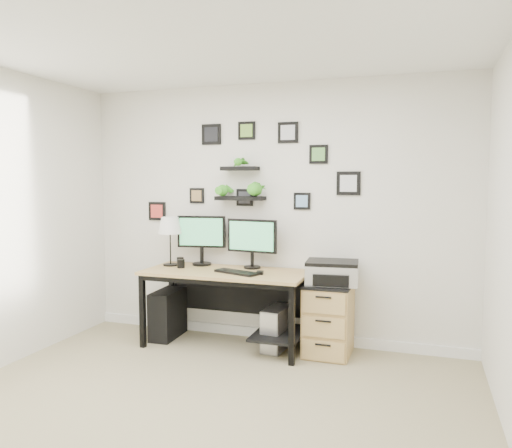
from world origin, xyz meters
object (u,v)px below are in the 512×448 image
at_px(desk, 230,283).
at_px(file_cabinet, 328,319).
at_px(printer, 332,272).
at_px(mug, 181,264).
at_px(monitor_right, 252,239).
at_px(monitor_left, 201,236).
at_px(pc_tower_grey, 276,328).
at_px(table_lamp, 170,227).
at_px(pc_tower_black, 168,314).

relative_size(desk, file_cabinet, 2.39).
xyz_separation_m(file_cabinet, printer, (0.03, 0.00, 0.44)).
distance_m(desk, mug, 0.55).
distance_m(desk, monitor_right, 0.48).
bearing_deg(monitor_right, monitor_left, 178.64).
distance_m(pc_tower_grey, printer, 0.78).
bearing_deg(pc_tower_grey, monitor_right, 153.58).
bearing_deg(table_lamp, monitor_right, 6.82).
height_order(monitor_right, pc_tower_black, monitor_right).
bearing_deg(pc_tower_grey, mug, -176.99).
bearing_deg(table_lamp, mug, -30.14).
bearing_deg(file_cabinet, desk, -176.56).
bearing_deg(file_cabinet, mug, -176.75).
bearing_deg(monitor_left, pc_tower_black, -153.82).
xyz_separation_m(table_lamp, file_cabinet, (1.66, -0.01, -0.82)).
bearing_deg(monitor_left, mug, -121.20).
bearing_deg(table_lamp, pc_tower_black, -114.80).
bearing_deg(mug, file_cabinet, 3.25).
distance_m(desk, file_cabinet, 1.01).
xyz_separation_m(monitor_right, pc_tower_grey, (0.30, -0.15, -0.84)).
bearing_deg(monitor_right, mug, -163.67).
bearing_deg(file_cabinet, pc_tower_black, -179.09).
bearing_deg(monitor_left, printer, -5.22).
relative_size(pc_tower_black, file_cabinet, 0.73).
xyz_separation_m(desk, mug, (-0.52, -0.03, 0.17)).
distance_m(table_lamp, pc_tower_grey, 1.50).
distance_m(monitor_right, file_cabinet, 1.07).
xyz_separation_m(table_lamp, pc_tower_grey, (1.16, -0.05, -0.95)).
xyz_separation_m(mug, pc_tower_grey, (0.99, 0.05, -0.59)).
xyz_separation_m(mug, file_cabinet, (1.49, 0.08, -0.46)).
relative_size(mug, printer, 0.17).
relative_size(desk, monitor_left, 3.11).
bearing_deg(pc_tower_grey, desk, -176.85).
bearing_deg(pc_tower_black, printer, -1.49).
relative_size(monitor_left, table_lamp, 1.02).
height_order(pc_tower_black, pc_tower_grey, pc_tower_black).
height_order(desk, monitor_right, monitor_right).
height_order(monitor_left, monitor_right, monitor_left).
height_order(pc_tower_black, printer, printer).
bearing_deg(desk, mug, -177.11).
bearing_deg(monitor_right, pc_tower_black, -170.69).
xyz_separation_m(monitor_right, mug, (-0.69, -0.20, -0.25)).
relative_size(desk, pc_tower_grey, 3.75).
xyz_separation_m(monitor_left, mug, (-0.13, -0.22, -0.26)).
height_order(monitor_right, table_lamp, table_lamp).
bearing_deg(desk, table_lamp, 174.00).
height_order(desk, table_lamp, table_lamp).
relative_size(desk, pc_tower_black, 3.25).
distance_m(mug, printer, 1.52).
bearing_deg(monitor_right, file_cabinet, -8.35).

